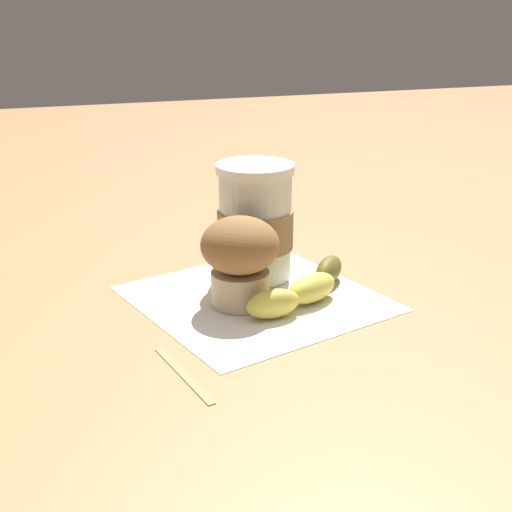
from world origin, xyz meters
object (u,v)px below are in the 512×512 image
(sugar_packet, at_px, (262,248))
(banana, at_px, (307,287))
(muffin, at_px, (240,256))
(coffee_cup, at_px, (255,223))

(sugar_packet, bearing_deg, banana, -2.57)
(banana, bearing_deg, muffin, -101.79)
(coffee_cup, xyz_separation_m, banana, (0.08, 0.03, -0.05))
(muffin, bearing_deg, coffee_cup, 149.89)
(banana, relative_size, sugar_packet, 2.94)
(coffee_cup, xyz_separation_m, muffin, (0.07, -0.04, -0.01))
(banana, bearing_deg, coffee_cup, -160.85)
(muffin, bearing_deg, banana, 78.21)
(coffee_cup, relative_size, banana, 0.89)
(coffee_cup, relative_size, sugar_packet, 2.63)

